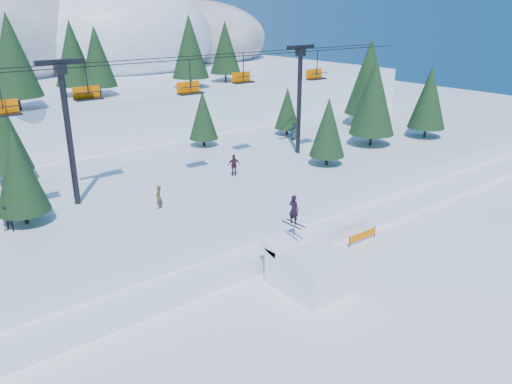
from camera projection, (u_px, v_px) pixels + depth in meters
ground at (343, 295)px, 29.49m from camera, size 160.00×160.00×0.00m
mid_shelf at (185, 193)px, 42.27m from camera, size 70.00×22.00×2.50m
berm at (259, 240)px, 35.18m from camera, size 70.00×6.00×1.10m
jump_kicker at (308, 267)px, 30.04m from camera, size 3.45×4.70×5.47m
chairlift at (186, 97)px, 39.84m from camera, size 46.51×3.21×10.28m
conifer_stand at (224, 116)px, 43.27m from camera, size 61.60×16.28×10.29m
distant_skiers at (190, 171)px, 41.04m from camera, size 31.28×9.54×1.86m
banner_near at (362, 236)px, 35.97m from camera, size 2.86×0.07×0.90m
banner_far at (367, 221)px, 38.42m from camera, size 2.85×0.29×0.90m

